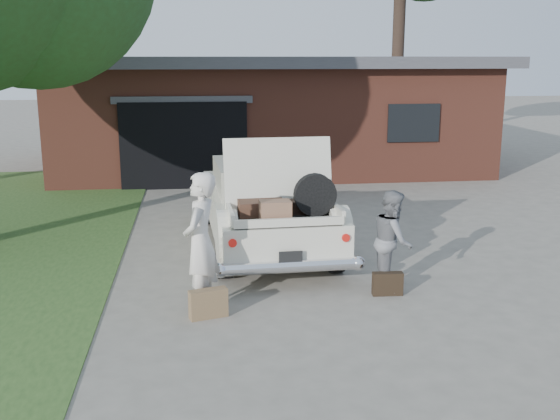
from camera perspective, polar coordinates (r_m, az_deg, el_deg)
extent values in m
plane|color=gray|center=(9.39, 0.47, -7.39)|extent=(90.00, 90.00, 0.00)
cube|color=brown|center=(20.40, -1.15, 8.15)|extent=(12.00, 7.00, 3.00)
cube|color=#4C4C51|center=(20.32, -1.18, 12.79)|extent=(12.80, 7.80, 0.30)
cube|color=black|center=(16.90, -8.35, 5.59)|extent=(3.20, 0.30, 2.20)
cube|color=#4C4C51|center=(16.72, -8.49, 9.47)|extent=(3.50, 0.12, 0.18)
cube|color=black|center=(17.71, 11.55, 7.44)|extent=(1.40, 0.08, 1.00)
cylinder|color=#38281E|center=(24.98, 10.20, 12.76)|extent=(0.44, 0.44, 6.38)
cube|color=beige|center=(11.67, -1.35, -0.08)|extent=(2.08, 5.03, 0.65)
cube|color=#B4B19E|center=(11.84, -1.57, 2.94)|extent=(1.71, 2.05, 0.52)
cube|color=black|center=(12.76, -2.16, 3.59)|extent=(1.54, 0.14, 0.44)
cube|color=black|center=(10.92, -0.87, 1.96)|extent=(1.54, 0.14, 0.44)
cylinder|color=black|center=(10.03, -4.90, -4.09)|extent=(0.24, 0.66, 0.65)
cylinder|color=black|center=(10.31, 4.84, -3.61)|extent=(0.24, 0.66, 0.65)
cylinder|color=black|center=(13.28, -6.12, 0.20)|extent=(0.24, 0.66, 0.65)
cylinder|color=black|center=(13.49, 1.30, 0.48)|extent=(0.24, 0.66, 0.65)
cylinder|color=silver|center=(9.32, 0.91, -4.95)|extent=(2.04, 0.26, 0.18)
cylinder|color=#A5140F|center=(9.17, -4.17, -2.83)|extent=(0.12, 0.10, 0.12)
cylinder|color=#A5140F|center=(9.45, 5.70, -2.37)|extent=(0.12, 0.10, 0.12)
cube|color=black|center=(9.26, 0.94, -4.12)|extent=(0.34, 0.03, 0.17)
cube|color=black|center=(9.78, 0.24, -0.64)|extent=(1.58, 1.15, 0.04)
cube|color=beige|center=(9.65, -4.41, -0.25)|extent=(0.10, 1.09, 0.18)
cube|color=beige|center=(9.91, 4.76, 0.11)|extent=(0.10, 1.09, 0.18)
cube|color=beige|center=(9.24, 0.81, -1.08)|extent=(1.59, 0.12, 0.12)
cube|color=beige|center=(10.05, -0.16, 3.10)|extent=(1.68, 0.37, 1.12)
cube|color=#513223|center=(9.81, -1.64, 0.19)|extent=(0.70, 0.47, 0.22)
cube|color=#8E6348|center=(9.41, -0.41, -0.11)|extent=(0.45, 0.31, 0.31)
cube|color=black|center=(9.98, 0.63, 0.35)|extent=(0.65, 0.44, 0.20)
cylinder|color=black|center=(9.74, 3.07, 1.33)|extent=(0.64, 0.18, 0.63)
imported|color=silver|center=(8.68, -6.94, -2.78)|extent=(0.63, 0.78, 1.85)
imported|color=slate|center=(9.57, 9.76, -2.59)|extent=(0.66, 0.79, 1.46)
cube|color=olive|center=(8.59, -6.26, -8.10)|extent=(0.52, 0.29, 0.38)
cube|color=black|center=(9.45, 9.35, -6.35)|extent=(0.44, 0.16, 0.33)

